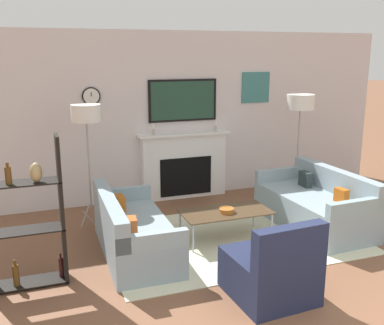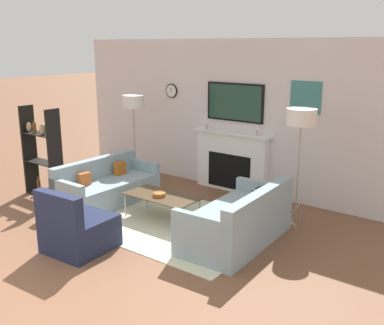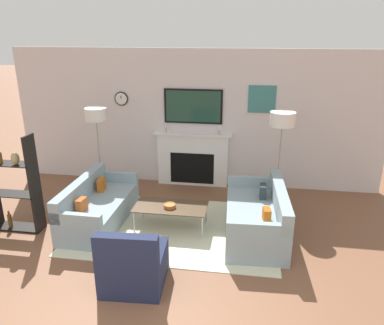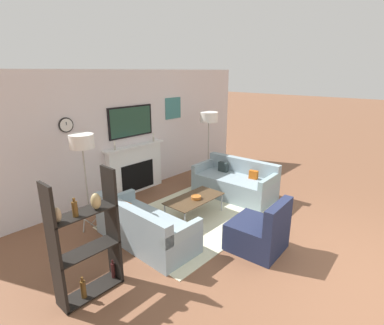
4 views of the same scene
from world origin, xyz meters
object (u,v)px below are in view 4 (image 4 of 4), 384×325
Objects in this scene: shelf_unit at (86,239)px; coffee_table at (194,199)px; armchair at (259,233)px; couch_right at (235,183)px; decorative_bowl at (196,197)px; floor_lamp_right at (209,118)px; floor_lamp_left at (82,143)px; couch_left at (144,228)px.

coffee_table is at bearing 9.35° from shelf_unit.
couch_right is at bearing 43.83° from armchair.
armchair reaches higher than coffee_table.
floor_lamp_right is at bearing 32.42° from decorative_bowl.
floor_lamp_left is (-1.56, 1.09, 1.14)m from decorative_bowl.
shelf_unit is at bearing -160.71° from floor_lamp_right.
couch_right is at bearing 0.03° from couch_left.
armchair is at bearing -25.56° from shelf_unit.
coffee_table is 0.66× the size of floor_lamp_right.
couch_left reaches higher than decorative_bowl.
coffee_table is 5.88× the size of decorative_bowl.
floor_lamp_right is at bearing 31.40° from coffee_table.
coffee_table is (0.16, 1.47, 0.08)m from armchair.
decorative_bowl is 0.11× the size of floor_lamp_right.
couch_left is 1.03× the size of floor_lamp_left.
floor_lamp_left reaches higher than couch_left.
coffee_table is 2.47m from shelf_unit.
couch_left is 1.34m from shelf_unit.
floor_lamp_right is (2.94, 1.05, 1.32)m from couch_left.
couch_right is 1.13× the size of shelf_unit.
armchair is at bearing -126.69° from floor_lamp_right.
floor_lamp_right reaches higher than shelf_unit.
decorative_bowl is at bearing -147.58° from floor_lamp_right.
floor_lamp_left is 1.09× the size of shelf_unit.
couch_left is 8.98× the size of decorative_bowl.
floor_lamp_right is (1.72, 1.09, 1.17)m from decorative_bowl.
shelf_unit is (-1.18, -0.39, 0.50)m from couch_left.
armchair is (1.06, -1.46, 0.01)m from couch_left.
floor_lamp_right reaches higher than couch_right.
floor_lamp_left is at bearing 160.33° from couch_right.
couch_right is 3.36m from floor_lamp_left.
shelf_unit reaches higher than coffee_table.
shelf_unit is (-2.40, -0.35, 0.35)m from decorative_bowl.
decorative_bowl is at bearing -1.92° from couch_left.
decorative_bowl is (-1.37, -0.04, 0.13)m from couch_right.
couch_right is at bearing -0.17° from coffee_table.
floor_lamp_left is 0.98× the size of floor_lamp_right.
couch_right is 1.04× the size of floor_lamp_left.
couch_right is at bearing 1.77° from decorative_bowl.
coffee_table is (-1.36, 0.00, 0.07)m from couch_right.
coffee_table is at bearing 0.25° from couch_left.
floor_lamp_right reaches higher than floor_lamp_left.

